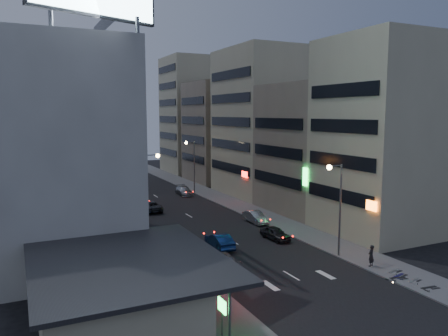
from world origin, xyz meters
TOP-DOWN VIEW (x-y plane):
  - ground at (0.00, 0.00)m, footprint 180.00×180.00m
  - sidewalk_left at (-8.00, 30.00)m, footprint 4.00×120.00m
  - sidewalk_right at (8.00, 30.00)m, footprint 4.00×120.00m
  - food_court at (-13.90, 2.00)m, footprint 11.00×13.00m
  - white_building at (-17.00, 20.00)m, footprint 14.00×24.00m
  - shophouse_near at (15.00, 10.50)m, footprint 10.00×11.00m
  - shophouse_mid at (15.50, 22.00)m, footprint 11.00×12.00m
  - shophouse_far at (15.00, 35.00)m, footprint 10.00×14.00m
  - far_left_a at (-15.50, 45.00)m, footprint 11.00×10.00m
  - far_left_b at (-16.00, 58.00)m, footprint 12.00×10.00m
  - far_right_a at (15.50, 50.00)m, footprint 11.00×12.00m
  - far_right_b at (16.00, 64.00)m, footprint 12.00×12.00m
  - street_lamp_right_near at (5.90, 6.00)m, footprint 1.60×0.44m
  - street_lamp_left at (-5.90, 22.00)m, footprint 1.60×0.44m
  - street_lamp_right_far at (5.90, 40.00)m, footprint 1.60×0.44m
  - parked_car_right_near at (4.07, 12.79)m, footprint 1.75×3.83m
  - parked_car_right_mid at (5.60, 19.44)m, footprint 1.41×4.02m
  - parked_car_left at (-3.60, 30.37)m, footprint 2.24×4.81m
  - parked_car_right_far at (4.22, 39.07)m, footprint 2.07×4.66m
  - road_car_blue at (-2.06, 12.66)m, footprint 1.64×4.27m
  - road_car_silver at (-4.44, 7.40)m, footprint 2.58×5.30m
  - person at (6.83, 2.72)m, footprint 0.74×0.61m
  - scooter_black_a at (8.01, -2.33)m, footprint 0.84×1.98m
  - scooter_silver_a at (7.97, -0.75)m, footprint 0.94×1.78m
  - scooter_blue at (7.82, 0.49)m, footprint 1.06×2.00m
  - scooter_black_b at (7.44, -0.11)m, footprint 1.05×1.97m
  - scooter_silver_b at (8.17, 1.31)m, footprint 1.02×2.02m

SIDE VIEW (x-z plane):
  - ground at x=0.00m, z-range 0.00..0.00m
  - sidewalk_left at x=-8.00m, z-range 0.00..0.12m
  - sidewalk_right at x=8.00m, z-range 0.00..0.12m
  - parked_car_right_near at x=4.07m, z-range 0.00..1.27m
  - scooter_silver_a at x=7.97m, z-range 0.12..1.16m
  - parked_car_right_mid at x=5.60m, z-range 0.00..1.32m
  - parked_car_right_far at x=4.22m, z-range 0.00..1.33m
  - parked_car_left at x=-3.60m, z-range 0.00..1.33m
  - road_car_blue at x=-2.06m, z-range 0.00..1.39m
  - scooter_black_b at x=7.44m, z-range 0.12..1.27m
  - scooter_blue at x=7.82m, z-range 0.12..1.28m
  - scooter_black_a at x=8.01m, z-range 0.12..1.30m
  - scooter_silver_b at x=8.17m, z-range 0.12..1.30m
  - road_car_silver at x=-4.44m, z-range 0.00..1.49m
  - person at x=6.83m, z-range 0.12..1.87m
  - food_court at x=-13.90m, z-range 0.05..3.92m
  - street_lamp_right_near at x=5.90m, z-range 1.35..9.37m
  - street_lamp_left at x=-5.90m, z-range 1.35..9.37m
  - street_lamp_right_far at x=5.90m, z-range 1.35..9.37m
  - far_left_b at x=-16.00m, z-range 0.00..15.00m
  - shophouse_mid at x=15.50m, z-range 0.00..16.00m
  - white_building at x=-17.00m, z-range 0.00..18.00m
  - far_right_a at x=15.50m, z-range 0.00..18.00m
  - shophouse_near at x=15.00m, z-range 0.00..20.00m
  - far_left_a at x=-15.50m, z-range 0.00..20.00m
  - shophouse_far at x=15.00m, z-range 0.00..22.00m
  - far_right_b at x=16.00m, z-range 0.00..24.00m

